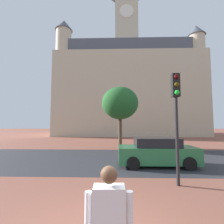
% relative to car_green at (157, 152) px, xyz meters
% --- Properties ---
extents(ground_plane, '(120.00, 120.00, 0.00)m').
position_rel_car_green_xyz_m(ground_plane, '(-2.72, 4.19, -0.73)').
color(ground_plane, brown).
extents(street_asphalt_strip, '(120.00, 7.18, 0.00)m').
position_rel_car_green_xyz_m(street_asphalt_strip, '(-2.72, 1.58, -0.72)').
color(street_asphalt_strip, '#2D2D33').
rests_on(street_asphalt_strip, ground_plane).
extents(landmark_building, '(27.93, 15.86, 34.15)m').
position_rel_car_green_xyz_m(landmark_building, '(0.19, 25.85, 8.85)').
color(landmark_building, beige).
rests_on(landmark_building, ground_plane).
extents(car_green, '(4.16, 1.95, 1.51)m').
position_rel_car_green_xyz_m(car_green, '(0.00, 0.00, 0.00)').
color(car_green, '#287042').
rests_on(car_green, ground_plane).
extents(traffic_light_pole, '(0.28, 0.34, 4.19)m').
position_rel_car_green_xyz_m(traffic_light_pole, '(0.08, -2.82, 2.22)').
color(traffic_light_pole, black).
rests_on(traffic_light_pole, ground_plane).
extents(tree_curb_far, '(3.50, 3.50, 5.83)m').
position_rel_car_green_xyz_m(tree_curb_far, '(-1.85, 6.35, 3.50)').
color(tree_curb_far, brown).
rests_on(tree_curb_far, ground_plane).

